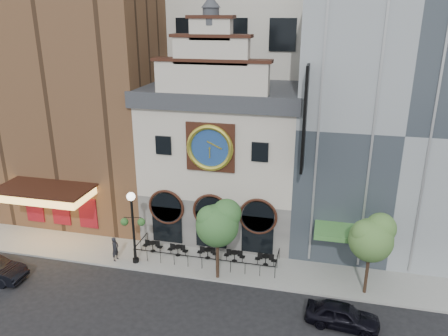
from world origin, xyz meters
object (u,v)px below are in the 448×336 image
bistro_1 (178,250)px  bistro_2 (208,253)px  bistro_4 (266,259)px  bistro_3 (234,256)px  pedestrian (115,249)px  lamppost (133,220)px  tree_left (218,222)px  tree_right (372,237)px  bistro_0 (153,246)px  car_right (342,315)px

bistro_1 → bistro_2: size_ratio=1.00×
bistro_1 → bistro_4: size_ratio=1.00×
bistro_3 → pedestrian: bearing=-167.8°
pedestrian → lamppost: (1.57, 0.06, 2.54)m
bistro_3 → lamppost: size_ratio=0.28×
bistro_4 → tree_left: (-3.00, -2.30, 3.81)m
tree_right → bistro_0: bearing=174.0°
bistro_1 → bistro_2: 2.34m
tree_right → car_right: bearing=-113.6°
bistro_2 → pedestrian: size_ratio=0.84×
bistro_0 → car_right: (14.19, -5.27, 0.12)m
tree_left → car_right: bearing=-20.0°
bistro_0 → tree_right: size_ratio=0.28×
bistro_0 → tree_right: (15.76, -1.66, 3.67)m
bistro_0 → car_right: bearing=-20.4°
bistro_2 → tree_left: bearing=-57.9°
bistro_2 → tree_right: bearing=-8.4°
bistro_3 → bistro_0: bearing=-179.5°
bistro_4 → car_right: size_ratio=0.36×
tree_left → tree_right: 9.95m
bistro_2 → lamppost: lamppost is taller
bistro_1 → tree_right: bearing=-6.5°
bistro_0 → pedestrian: size_ratio=0.84×
car_right → lamppost: 15.51m
bistro_3 → bistro_4: size_ratio=1.00×
bistro_2 → tree_left: (1.39, -2.22, 3.81)m
bistro_2 → tree_right: (11.33, -1.67, 3.67)m
pedestrian → bistro_2: bearing=-66.0°
bistro_2 → lamppost: 6.15m
bistro_0 → car_right: 15.13m
bistro_2 → tree_right: size_ratio=0.28×
bistro_2 → lamppost: (-5.07, -1.76, 3.01)m
bistro_1 → lamppost: (-2.74, -1.64, 3.01)m
bistro_1 → bistro_3: size_ratio=1.00×
bistro_0 → bistro_3: (6.49, 0.06, 0.00)m
bistro_4 → pedestrian: size_ratio=0.84×
bistro_2 → bistro_4: (4.40, 0.08, 0.00)m
car_right → bistro_4: bearing=51.0°
bistro_0 → lamppost: lamppost is taller
bistro_0 → tree_right: 16.27m
bistro_2 → pedestrian: pedestrian is taller
bistro_2 → bistro_3: 2.06m
bistro_2 → tree_left: 4.63m
car_right → bistro_0: bearing=75.6°
bistro_0 → lamppost: (-0.64, -1.75, 3.01)m
bistro_0 → bistro_3: size_ratio=1.00×
bistro_3 → pedestrian: pedestrian is taller
bistro_0 → bistro_4: 8.83m
car_right → tree_right: tree_right is taller
bistro_4 → tree_left: 5.37m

